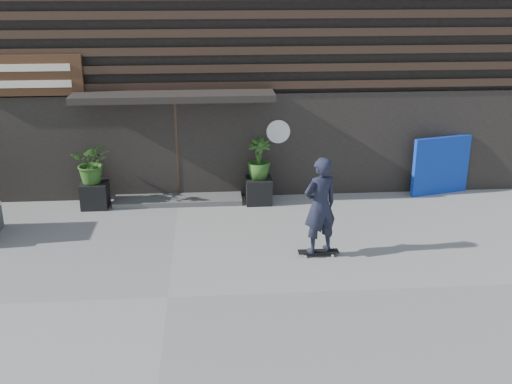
{
  "coord_description": "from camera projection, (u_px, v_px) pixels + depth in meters",
  "views": [
    {
      "loc": [
        0.77,
        -9.32,
        5.19
      ],
      "look_at": [
        1.65,
        2.07,
        1.1
      ],
      "focal_mm": 43.56,
      "sensor_mm": 36.0,
      "label": 1
    }
  ],
  "objects": [
    {
      "name": "ground",
      "position": [
        168.0,
        297.0,
        10.44
      ],
      "size": [
        80.0,
        80.0,
        0.0
      ],
      "primitive_type": "plane",
      "color": "gray",
      "rests_on": "ground"
    },
    {
      "name": "entrance_step",
      "position": [
        178.0,
        199.0,
        14.74
      ],
      "size": [
        3.0,
        0.8,
        0.12
      ],
      "primitive_type": "cube",
      "color": "#4B4A48",
      "rests_on": "ground"
    },
    {
      "name": "planter_pot_left",
      "position": [
        95.0,
        195.0,
        14.33
      ],
      "size": [
        0.6,
        0.6,
        0.6
      ],
      "primitive_type": "cube",
      "color": "black",
      "rests_on": "ground"
    },
    {
      "name": "bamboo_left",
      "position": [
        92.0,
        163.0,
        14.07
      ],
      "size": [
        0.86,
        0.75,
        0.96
      ],
      "primitive_type": "imported",
      "color": "#2D591E",
      "rests_on": "planter_pot_left"
    },
    {
      "name": "planter_pot_right",
      "position": [
        259.0,
        191.0,
        14.61
      ],
      "size": [
        0.6,
        0.6,
        0.6
      ],
      "primitive_type": "cube",
      "color": "black",
      "rests_on": "ground"
    },
    {
      "name": "bamboo_right",
      "position": [
        259.0,
        159.0,
        14.35
      ],
      "size": [
        0.54,
        0.54,
        0.96
      ],
      "primitive_type": "imported",
      "color": "#2D591E",
      "rests_on": "planter_pot_right"
    },
    {
      "name": "blue_tarp",
      "position": [
        441.0,
        166.0,
        15.08
      ],
      "size": [
        1.51,
        0.5,
        1.43
      ],
      "primitive_type": "cube",
      "rotation": [
        0.0,
        0.0,
        0.25
      ],
      "color": "#0C2EA4",
      "rests_on": "ground"
    },
    {
      "name": "building",
      "position": [
        180.0,
        13.0,
        18.45
      ],
      "size": [
        18.0,
        11.0,
        8.0
      ],
      "color": "black",
      "rests_on": "ground"
    },
    {
      "name": "skateboarder",
      "position": [
        320.0,
        206.0,
        11.63
      ],
      "size": [
        0.8,
        0.67,
        1.98
      ],
      "color": "black",
      "rests_on": "ground"
    }
  ]
}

